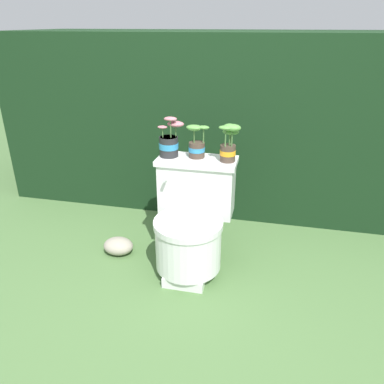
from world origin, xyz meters
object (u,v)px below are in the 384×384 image
at_px(toilet, 191,222).
at_px(garden_stone, 118,246).
at_px(potted_plant_left, 169,142).
at_px(potted_plant_midleft, 196,143).
at_px(potted_plant_middle, 229,144).

xyz_separation_m(toilet, garden_stone, (-0.49, 0.02, -0.25)).
xyz_separation_m(potted_plant_left, potted_plant_midleft, (0.16, 0.01, -0.00)).
distance_m(toilet, potted_plant_left, 0.48).
relative_size(potted_plant_middle, garden_stone, 1.14).
height_order(toilet, garden_stone, toilet).
bearing_deg(garden_stone, potted_plant_middle, 8.98).
bearing_deg(toilet, garden_stone, 177.21).
distance_m(potted_plant_midleft, garden_stone, 0.85).
xyz_separation_m(toilet, potted_plant_left, (-0.16, 0.15, 0.43)).
xyz_separation_m(potted_plant_middle, garden_stone, (-0.68, -0.11, -0.70)).
bearing_deg(toilet, potted_plant_midleft, 91.79).
bearing_deg(potted_plant_middle, potted_plant_left, 176.96).
bearing_deg(potted_plant_middle, garden_stone, -171.02).
bearing_deg(potted_plant_midleft, potted_plant_middle, -9.72).
xyz_separation_m(toilet, potted_plant_midleft, (-0.01, 0.16, 0.43)).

